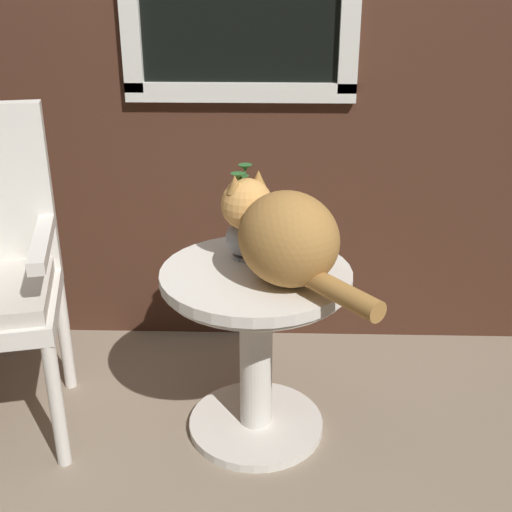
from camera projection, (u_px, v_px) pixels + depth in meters
The scene contains 5 objects.
ground_plane at pixel (223, 460), 2.12m from camera, with size 6.00×6.00×0.00m, color gray.
back_wall at pixel (233, 13), 2.35m from camera, with size 4.00×0.07×2.60m.
wicker_side_table at pixel (256, 323), 2.10m from camera, with size 0.60×0.60×0.59m.
cat at pixel (284, 235), 1.92m from camera, with size 0.46×0.54×0.29m.
pewter_vase_with_ivy at pixel (243, 232), 2.08m from camera, with size 0.11×0.11×0.30m.
Camera 1 is at (0.15, -1.67, 1.45)m, focal length 46.22 mm.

